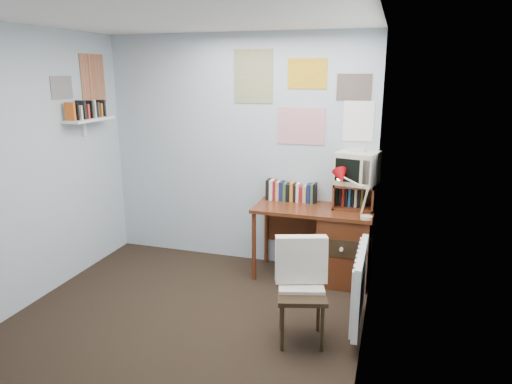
% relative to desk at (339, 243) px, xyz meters
% --- Properties ---
extents(ground, '(3.50, 3.50, 0.00)m').
position_rel_desk_xyz_m(ground, '(-1.17, -1.48, -0.41)').
color(ground, black).
rests_on(ground, ground).
extents(back_wall, '(3.00, 0.02, 2.50)m').
position_rel_desk_xyz_m(back_wall, '(-1.17, 0.27, 0.84)').
color(back_wall, '#ABB7C3').
rests_on(back_wall, ground).
extents(left_wall, '(0.02, 3.50, 2.50)m').
position_rel_desk_xyz_m(left_wall, '(-2.67, -1.48, 0.84)').
color(left_wall, '#ABB7C3').
rests_on(left_wall, ground).
extents(right_wall, '(0.02, 3.50, 2.50)m').
position_rel_desk_xyz_m(right_wall, '(0.33, -1.48, 0.84)').
color(right_wall, '#ABB7C3').
rests_on(right_wall, ground).
extents(ceiling, '(3.00, 3.50, 0.02)m').
position_rel_desk_xyz_m(ceiling, '(-1.17, -1.48, 2.09)').
color(ceiling, white).
rests_on(ceiling, back_wall).
extents(desk, '(1.20, 0.55, 0.76)m').
position_rel_desk_xyz_m(desk, '(0.00, 0.00, 0.00)').
color(desk, '#5A2814').
rests_on(desk, ground).
extents(desk_chair, '(0.50, 0.49, 0.81)m').
position_rel_desk_xyz_m(desk_chair, '(-0.14, -1.20, -0.00)').
color(desk_chair, black).
rests_on(desk_chair, ground).
extents(desk_lamp, '(0.29, 0.25, 0.40)m').
position_rel_desk_xyz_m(desk_lamp, '(0.27, -0.22, 0.55)').
color(desk_lamp, red).
rests_on(desk_lamp, desk).
extents(tv_riser, '(0.40, 0.30, 0.25)m').
position_rel_desk_xyz_m(tv_riser, '(0.12, 0.11, 0.48)').
color(tv_riser, '#5A2814').
rests_on(tv_riser, desk).
extents(crt_tv, '(0.45, 0.42, 0.35)m').
position_rel_desk_xyz_m(crt_tv, '(0.14, 0.13, 0.78)').
color(crt_tv, beige).
rests_on(crt_tv, tv_riser).
extents(book_row, '(0.60, 0.14, 0.22)m').
position_rel_desk_xyz_m(book_row, '(-0.51, 0.18, 0.46)').
color(book_row, '#5A2814').
rests_on(book_row, desk).
extents(radiator, '(0.09, 0.80, 0.60)m').
position_rel_desk_xyz_m(radiator, '(0.29, -0.93, 0.01)').
color(radiator, white).
rests_on(radiator, right_wall).
extents(wall_shelf, '(0.20, 0.62, 0.24)m').
position_rel_desk_xyz_m(wall_shelf, '(-2.57, -0.38, 1.21)').
color(wall_shelf, white).
rests_on(wall_shelf, left_wall).
extents(posters_back, '(1.20, 0.01, 0.90)m').
position_rel_desk_xyz_m(posters_back, '(-0.47, 0.26, 1.44)').
color(posters_back, white).
rests_on(posters_back, back_wall).
extents(posters_left, '(0.01, 0.70, 0.60)m').
position_rel_desk_xyz_m(posters_left, '(-2.67, -0.38, 1.59)').
color(posters_left, white).
rests_on(posters_left, left_wall).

